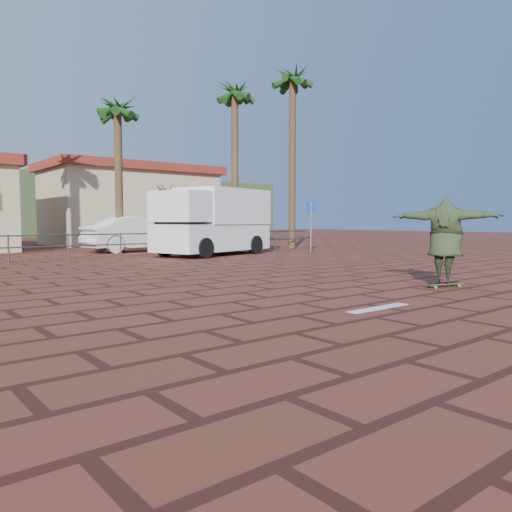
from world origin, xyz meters
The scene contains 12 objects.
ground centered at (0.00, 0.00, 0.00)m, with size 120.00×120.00×0.00m, color maroon.
paint_stripe centered at (0.70, -1.20, 0.00)m, with size 1.40×0.22×0.01m, color white.
guardrail centered at (0.00, 12.00, 0.68)m, with size 24.06×0.06×1.00m.
palm_center centered at (3.50, 15.50, 6.36)m, with size 2.40×2.40×7.75m.
palm_right centered at (9.00, 14.00, 7.58)m, with size 2.40×2.40×9.05m.
palm_far_right centered at (12.00, 13.00, 8.51)m, with size 2.40×2.40×10.05m.
building_east centered at (8.00, 24.00, 2.54)m, with size 10.60×6.60×5.00m.
longboard centered at (3.96, -0.47, 0.08)m, with size 1.02×0.45×0.10m.
skateboarder centered at (3.96, -0.47, 1.03)m, with size 2.30×0.63×1.87m, color #2C3B20.
campervan centered at (6.02, 11.51, 1.49)m, with size 5.89×3.73×2.83m.
car_white centered at (4.52, 15.80, 0.84)m, with size 1.77×5.09×1.68m, color white.
street_sign centered at (10.39, 10.00, 1.64)m, with size 0.47×0.15×2.35m.
Camera 1 is at (-6.05, -6.31, 1.45)m, focal length 35.00 mm.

